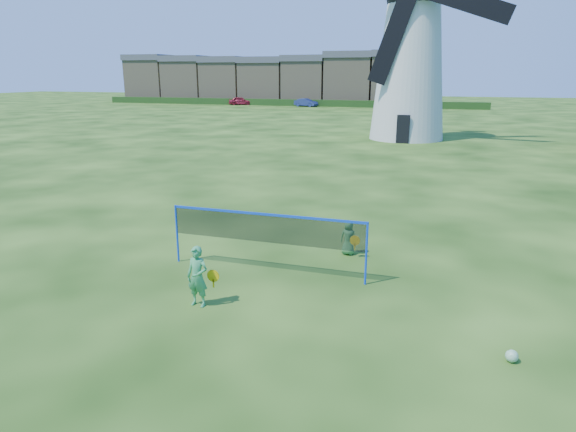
# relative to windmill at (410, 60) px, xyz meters

# --- Properties ---
(ground) EXTENTS (220.00, 220.00, 0.00)m
(ground) POSITION_rel_windmill_xyz_m (-0.60, -29.05, -5.82)
(ground) COLOR black
(ground) RESTS_ON ground
(windmill) EXTENTS (13.31, 5.53, 17.32)m
(windmill) POSITION_rel_windmill_xyz_m (0.00, 0.00, 0.00)
(windmill) COLOR silver
(windmill) RESTS_ON ground
(badminton_net) EXTENTS (5.05, 0.05, 1.55)m
(badminton_net) POSITION_rel_windmill_xyz_m (-0.94, -28.63, -4.68)
(badminton_net) COLOR blue
(badminton_net) RESTS_ON ground
(player_girl) EXTENTS (0.68, 0.37, 1.34)m
(player_girl) POSITION_rel_windmill_xyz_m (-1.68, -30.86, -5.15)
(player_girl) COLOR #3D985A
(player_girl) RESTS_ON ground
(player_boy) EXTENTS (0.61, 0.41, 0.97)m
(player_boy) POSITION_rel_windmill_xyz_m (0.77, -26.72, -5.33)
(player_boy) COLOR #438C44
(player_boy) RESTS_ON ground
(play_ball) EXTENTS (0.22, 0.22, 0.22)m
(play_ball) POSITION_rel_windmill_xyz_m (4.53, -31.19, -5.71)
(play_ball) COLOR green
(play_ball) RESTS_ON ground
(terraced_houses) EXTENTS (50.60, 8.40, 8.33)m
(terraced_houses) POSITION_rel_windmill_xyz_m (-27.28, 42.95, -1.81)
(terraced_houses) COLOR #9D8869
(terraced_houses) RESTS_ON ground
(hedge) EXTENTS (62.00, 0.80, 1.00)m
(hedge) POSITION_rel_windmill_xyz_m (-22.60, 36.95, -5.32)
(hedge) COLOR #193814
(hedge) RESTS_ON ground
(car_left) EXTENTS (4.08, 2.74, 1.29)m
(car_left) POSITION_rel_windmill_xyz_m (-29.28, 36.67, -5.17)
(car_left) COLOR maroon
(car_left) RESTS_ON ground
(car_right) EXTENTS (3.88, 2.21, 1.21)m
(car_right) POSITION_rel_windmill_xyz_m (-18.10, 35.92, -5.21)
(car_right) COLOR navy
(car_right) RESTS_ON ground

